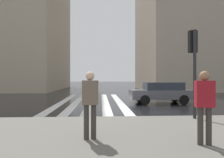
% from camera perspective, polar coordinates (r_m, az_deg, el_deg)
% --- Properties ---
extents(ground_plane, '(220.00, 220.00, 0.00)m').
position_cam_1_polar(ground_plane, '(11.49, 2.39, -8.19)').
color(ground_plane, black).
extents(zebra_crossing, '(13.00, 4.50, 0.01)m').
position_cam_1_polar(zebra_crossing, '(15.42, -5.67, -6.06)').
color(zebra_crossing, silver).
rests_on(zebra_crossing, ground_plane).
extents(traffic_signal_post, '(0.44, 0.30, 3.36)m').
position_cam_1_polar(traffic_signal_post, '(8.65, 21.30, 6.19)').
color(traffic_signal_post, '#232326').
rests_on(traffic_signal_post, sidewalk_pavement).
extents(car_dark_grey, '(1.85, 4.10, 1.41)m').
position_cam_1_polar(car_dark_grey, '(14.44, 13.31, -3.48)').
color(car_dark_grey, '#4C4C51').
rests_on(car_dark_grey, ground_plane).
extents(pedestrian_approaching_kerb, '(0.28, 0.42, 1.68)m').
position_cam_1_polar(pedestrian_approaching_kerb, '(5.23, -6.03, -5.58)').
color(pedestrian_approaching_kerb, '#6B5B4C').
rests_on(pedestrian_approaching_kerb, sidewalk_pavement).
extents(pedestrian_far_down_pavement, '(0.31, 0.44, 1.68)m').
position_cam_1_polar(pedestrian_far_down_pavement, '(5.20, 23.92, -5.62)').
color(pedestrian_far_down_pavement, maroon).
rests_on(pedestrian_far_down_pavement, sidewalk_pavement).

